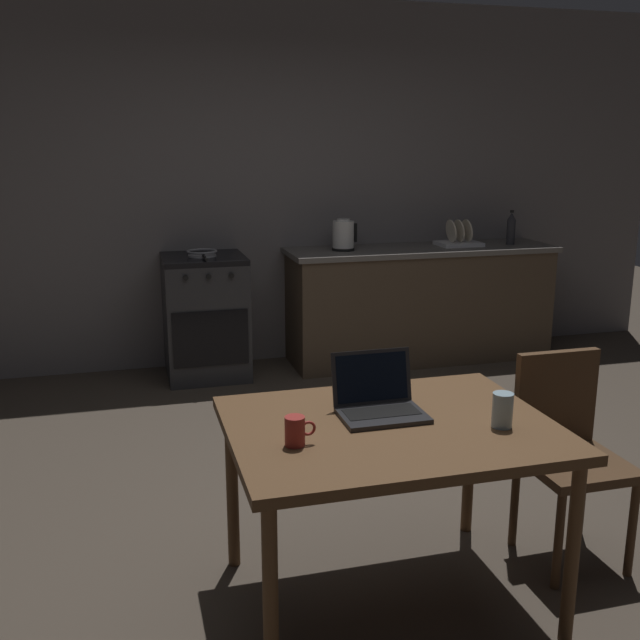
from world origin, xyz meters
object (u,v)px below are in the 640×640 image
laptop (379,403)px  electric_kettle (343,235)px  stove_oven (206,317)px  frying_pan (202,253)px  bottle (511,228)px  chair (566,443)px  dish_rack (459,240)px  coffee_mug (296,431)px  drinking_glass (502,410)px  dining_table (390,441)px

laptop → electric_kettle: (0.75, 2.91, 0.25)m
stove_oven → frying_pan: bearing=-109.4°
electric_kettle → bottle: 1.41m
stove_oven → laptop: size_ratio=2.87×
chair → frying_pan: size_ratio=2.22×
dish_rack → coffee_mug: bearing=-123.9°
bottle → frying_pan: 2.50m
laptop → electric_kettle: bearing=88.1°
frying_pan → stove_oven: bearing=70.6°
stove_oven → bottle: bearing=-1.1°
drinking_glass → frying_pan: bearing=103.2°
dining_table → chair: 0.88m
chair → frying_pan: bearing=130.2°
frying_pan → drinking_glass: 3.21m
laptop → coffee_mug: laptop is taller
electric_kettle → frying_pan: size_ratio=0.61×
stove_oven → dish_rack: (2.05, 0.00, 0.51)m
bottle → dining_table: bearing=-125.9°
electric_kettle → dish_rack: size_ratio=0.71×
laptop → chair: bearing=14.8°
bottle → stove_oven: bearing=178.9°
laptop → bottle: bearing=65.5°
bottle → coffee_mug: (-2.53, -3.07, -0.26)m
dining_table → bottle: bottle is taller
laptop → frying_pan: size_ratio=0.81×
stove_oven → coffee_mug: size_ratio=8.44×
dining_table → coffee_mug: size_ratio=10.97×
laptop → bottle: bottle is taller
dish_rack → bottle: bearing=-6.5°
dining_table → frying_pan: (-0.35, 2.98, 0.28)m
dish_rack → frying_pan: bearing=-179.2°
bottle → electric_kettle: bearing=178.0°
drinking_glass → bottle: bearing=60.3°
frying_pan → dish_rack: bearing=0.8°
laptop → dining_table: bearing=-72.1°
dining_table → laptop: size_ratio=3.74×
stove_oven → dish_rack: 2.12m
stove_oven → coffee_mug: bearing=-90.8°
stove_oven → drinking_glass: stove_oven is taller
dining_table → drinking_glass: bearing=-20.0°
electric_kettle → bottle: bearing=-2.0°
stove_oven → dining_table: size_ratio=0.77×
laptop → electric_kettle: size_ratio=1.32×
bottle → drinking_glass: 3.58m
bottle → chair: bearing=-114.6°
laptop → dish_rack: size_ratio=0.94×
stove_oven → drinking_glass: bearing=-77.1°
frying_pan → dish_rack: size_ratio=1.17×
dining_table → dish_rack: bearing=60.4°
chair → frying_pan: frying_pan is taller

